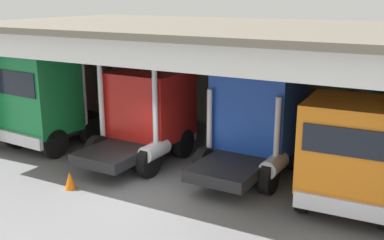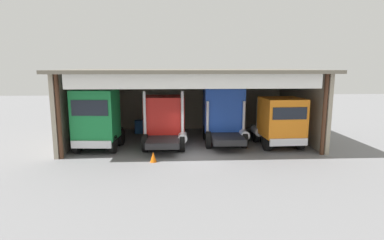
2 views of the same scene
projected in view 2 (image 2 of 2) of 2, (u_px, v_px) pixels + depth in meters
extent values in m
plane|color=slate|center=(195.00, 157.00, 17.61)|extent=(80.00, 80.00, 0.00)
cube|color=#9E937F|center=(188.00, 100.00, 25.51)|extent=(15.52, 0.24, 4.73)
cube|color=#9E937F|center=(77.00, 108.00, 20.94)|extent=(0.24, 8.43, 4.73)
cube|color=#9E937F|center=(300.00, 106.00, 21.78)|extent=(0.24, 8.43, 4.73)
cube|color=#6E6759|center=(191.00, 71.00, 20.52)|extent=(16.12, 9.30, 0.20)
cylinder|color=#4C2D1E|center=(59.00, 117.00, 16.95)|extent=(0.24, 0.24, 4.73)
cylinder|color=#4C2D1E|center=(324.00, 115.00, 17.77)|extent=(0.24, 0.24, 4.73)
cube|color=white|center=(195.00, 80.00, 16.53)|extent=(13.97, 0.12, 0.90)
cube|color=#197F3D|center=(96.00, 114.00, 18.48)|extent=(2.57, 2.23, 2.97)
cube|color=black|center=(90.00, 108.00, 17.36)|extent=(2.07, 0.20, 0.89)
cube|color=silver|center=(91.00, 144.00, 17.68)|extent=(2.32, 0.31, 0.44)
cube|color=#232326|center=(105.00, 134.00, 20.27)|extent=(2.01, 2.93, 0.36)
cylinder|color=silver|center=(119.00, 115.00, 19.67)|extent=(0.18, 0.18, 3.07)
cylinder|color=silver|center=(85.00, 115.00, 19.70)|extent=(0.18, 0.18, 3.07)
cylinder|color=silver|center=(86.00, 133.00, 19.97)|extent=(0.64, 1.23, 0.56)
cylinder|color=black|center=(113.00, 144.00, 18.36)|extent=(0.37, 1.12, 1.10)
cylinder|color=black|center=(77.00, 144.00, 18.38)|extent=(0.37, 1.12, 1.10)
cylinder|color=black|center=(121.00, 137.00, 20.29)|extent=(0.37, 1.12, 1.10)
cylinder|color=black|center=(89.00, 137.00, 20.32)|extent=(0.37, 1.12, 1.10)
cube|color=red|center=(165.00, 115.00, 20.14)|extent=(2.59, 2.47, 2.44)
cube|color=black|center=(165.00, 106.00, 21.29)|extent=(2.17, 0.09, 0.73)
cube|color=silver|center=(166.00, 130.00, 21.62)|extent=(2.43, 0.20, 0.44)
cube|color=#232326|center=(164.00, 140.00, 18.64)|extent=(1.96, 3.20, 0.36)
cylinder|color=silver|center=(145.00, 117.00, 18.74)|extent=(0.18, 0.18, 3.11)
cylinder|color=silver|center=(182.00, 117.00, 18.83)|extent=(0.18, 0.18, 3.11)
cylinder|color=silver|center=(182.00, 137.00, 18.96)|extent=(0.58, 1.21, 0.56)
cylinder|color=black|center=(149.00, 135.00, 20.83)|extent=(0.32, 1.09, 1.09)
cylinder|color=black|center=(182.00, 135.00, 20.92)|extent=(0.32, 1.09, 1.09)
cylinder|color=black|center=(145.00, 143.00, 18.63)|extent=(0.32, 1.09, 1.09)
cylinder|color=black|center=(182.00, 143.00, 18.72)|extent=(0.32, 1.09, 1.09)
cube|color=#1E47B7|center=(223.00, 109.00, 21.07)|extent=(2.66, 2.63, 2.92)
cube|color=black|center=(221.00, 100.00, 22.26)|extent=(2.21, 0.12, 0.88)
cube|color=silver|center=(220.00, 128.00, 22.64)|extent=(2.47, 0.23, 0.44)
cube|color=#232326|center=(226.00, 137.00, 19.51)|extent=(2.04, 3.42, 0.36)
cylinder|color=silver|center=(208.00, 120.00, 19.71)|extent=(0.18, 0.18, 2.41)
cylinder|color=silver|center=(244.00, 120.00, 19.78)|extent=(0.18, 0.18, 2.41)
cylinder|color=silver|center=(244.00, 134.00, 19.81)|extent=(0.59, 1.21, 0.56)
cylinder|color=black|center=(206.00, 132.00, 21.83)|extent=(0.33, 1.08, 1.07)
cylinder|color=black|center=(238.00, 132.00, 21.90)|extent=(0.33, 1.08, 1.07)
cylinder|color=black|center=(208.00, 140.00, 19.50)|extent=(0.33, 1.08, 1.07)
cylinder|color=black|center=(244.00, 140.00, 19.57)|extent=(0.33, 1.08, 1.07)
cube|color=orange|center=(282.00, 117.00, 19.28)|extent=(2.51, 2.50, 2.40)
cube|color=black|center=(290.00, 113.00, 18.00)|extent=(2.06, 0.14, 0.72)
cube|color=silver|center=(289.00, 142.00, 18.27)|extent=(2.31, 0.25, 0.44)
cube|color=#232326|center=(271.00, 131.00, 21.25)|extent=(1.94, 3.32, 0.36)
cylinder|color=silver|center=(290.00, 116.00, 20.74)|extent=(0.18, 0.18, 2.52)
cylinder|color=silver|center=(258.00, 117.00, 20.54)|extent=(0.18, 0.18, 2.52)
cylinder|color=silver|center=(257.00, 131.00, 20.83)|extent=(0.61, 1.22, 0.56)
cylinder|color=black|center=(300.00, 141.00, 19.15)|extent=(0.34, 1.09, 1.08)
cylinder|color=black|center=(267.00, 142.00, 18.95)|extent=(0.34, 1.09, 1.08)
cylinder|color=black|center=(286.00, 133.00, 21.38)|extent=(0.34, 1.09, 1.08)
cylinder|color=black|center=(256.00, 134.00, 21.18)|extent=(0.34, 1.09, 1.08)
cylinder|color=#B21E19|center=(144.00, 125.00, 24.82)|extent=(0.58, 0.58, 0.90)
cube|color=#1E59A5|center=(141.00, 127.00, 24.05)|extent=(0.90, 0.60, 1.00)
cone|color=orange|center=(153.00, 157.00, 16.67)|extent=(0.36, 0.36, 0.56)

